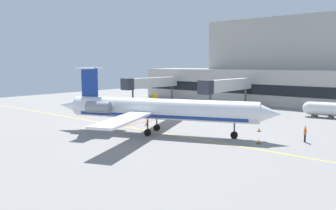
% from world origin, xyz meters
% --- Properties ---
extents(ground, '(120.00, 120.00, 0.11)m').
position_xyz_m(ground, '(-0.00, 0.00, -0.05)').
color(ground, gray).
extents(terminal_building, '(66.60, 13.10, 19.99)m').
position_xyz_m(terminal_building, '(2.23, 46.96, 7.56)').
color(terminal_building, '#B7B2A8').
rests_on(terminal_building, ground).
extents(jet_bridge_west, '(2.40, 18.68, 5.98)m').
position_xyz_m(jet_bridge_west, '(-21.70, 29.93, 4.61)').
color(jet_bridge_west, silver).
rests_on(jet_bridge_west, ground).
extents(jet_bridge_east, '(2.40, 18.95, 6.23)m').
position_xyz_m(jet_bridge_east, '(-0.33, 29.80, 4.85)').
color(jet_bridge_east, silver).
rests_on(jet_bridge_east, ground).
extents(regional_jet, '(29.40, 24.73, 8.76)m').
position_xyz_m(regional_jet, '(4.87, 2.40, 3.29)').
color(regional_jet, white).
rests_on(regional_jet, ground).
extents(baggage_tug, '(3.42, 3.13, 2.08)m').
position_xyz_m(baggage_tug, '(-18.84, 29.25, 0.94)').
color(baggage_tug, '#E5B20C').
rests_on(baggage_tug, ground).
extents(pushback_tractor, '(4.28, 3.76, 1.91)m').
position_xyz_m(pushback_tractor, '(-9.29, 24.96, 0.89)').
color(pushback_tractor, '#19389E').
rests_on(pushback_tractor, ground).
extents(fuel_tank, '(6.63, 3.11, 2.67)m').
position_xyz_m(fuel_tank, '(18.13, 30.94, 1.48)').
color(fuel_tank, white).
rests_on(fuel_tank, ground).
extents(marshaller, '(0.48, 0.77, 1.99)m').
position_xyz_m(marshaller, '(21.69, 9.92, 1.02)').
color(marshaller, '#191E33').
rests_on(marshaller, ground).
extents(safety_cone_alpha, '(0.47, 0.47, 0.55)m').
position_xyz_m(safety_cone_alpha, '(-0.33, 5.88, 0.25)').
color(safety_cone_alpha, orange).
rests_on(safety_cone_alpha, ground).
extents(safety_cone_bravo, '(0.47, 0.47, 0.55)m').
position_xyz_m(safety_cone_bravo, '(14.79, 12.39, 0.25)').
color(safety_cone_bravo, orange).
rests_on(safety_cone_bravo, ground).
extents(safety_cone_charlie, '(0.47, 0.47, 0.55)m').
position_xyz_m(safety_cone_charlie, '(-2.26, 11.56, 0.25)').
color(safety_cone_charlie, orange).
rests_on(safety_cone_charlie, ground).
extents(safety_cone_delta, '(0.47, 0.47, 0.55)m').
position_xyz_m(safety_cone_delta, '(17.81, 5.63, 0.25)').
color(safety_cone_delta, orange).
rests_on(safety_cone_delta, ground).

